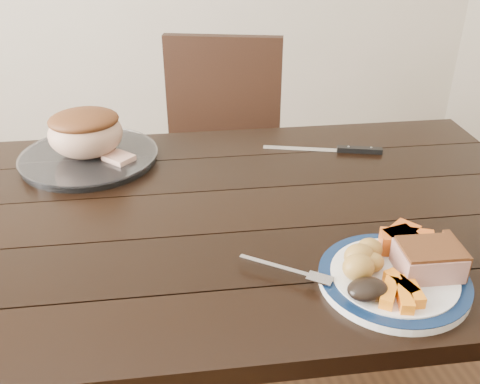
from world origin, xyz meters
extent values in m
cube|color=black|center=(0.00, 0.00, 0.73)|extent=(1.69, 1.06, 0.04)
cube|color=black|center=(0.75, 0.29, 0.35)|extent=(0.07, 0.07, 0.71)
cube|color=black|center=(0.16, 0.65, 0.45)|extent=(0.53, 0.53, 0.04)
cube|color=black|center=(0.22, 0.84, 0.70)|extent=(0.41, 0.17, 0.46)
cube|color=black|center=(0.39, 0.76, 0.21)|extent=(0.04, 0.04, 0.43)
cube|color=black|center=(0.27, 0.42, 0.21)|extent=(0.04, 0.04, 0.43)
cube|color=black|center=(0.05, 0.88, 0.21)|extent=(0.04, 0.04, 0.43)
cube|color=black|center=(-0.07, 0.54, 0.21)|extent=(0.04, 0.04, 0.43)
cylinder|color=white|center=(0.29, -0.32, 0.76)|extent=(0.27, 0.27, 0.02)
torus|color=#0C1E3E|center=(0.29, -0.32, 0.77)|extent=(0.27, 0.27, 0.02)
cylinder|color=white|center=(-0.24, 0.32, 0.76)|extent=(0.34, 0.34, 0.02)
cube|color=tan|center=(0.35, -0.33, 0.79)|extent=(0.12, 0.10, 0.05)
ellipsoid|color=gold|center=(0.26, -0.30, 0.79)|extent=(0.04, 0.04, 0.04)
ellipsoid|color=gold|center=(0.22, -0.32, 0.79)|extent=(0.06, 0.05, 0.05)
ellipsoid|color=gold|center=(0.24, -0.29, 0.79)|extent=(0.06, 0.05, 0.05)
ellipsoid|color=gold|center=(0.27, -0.27, 0.79)|extent=(0.05, 0.04, 0.04)
cube|color=orange|center=(0.29, -0.38, 0.78)|extent=(0.03, 0.07, 0.02)
cube|color=orange|center=(0.28, -0.36, 0.78)|extent=(0.04, 0.07, 0.02)
cube|color=orange|center=(0.27, -0.39, 0.78)|extent=(0.04, 0.07, 0.02)
cube|color=orange|center=(0.25, -0.38, 0.78)|extent=(0.06, 0.07, 0.02)
cube|color=orange|center=(0.34, -0.25, 0.79)|extent=(0.06, 0.05, 0.04)
cube|color=orange|center=(0.35, -0.24, 0.79)|extent=(0.07, 0.07, 0.04)
cube|color=orange|center=(0.36, -0.27, 0.79)|extent=(0.07, 0.06, 0.04)
cube|color=orange|center=(0.32, -0.26, 0.79)|extent=(0.07, 0.06, 0.04)
ellipsoid|color=black|center=(0.22, -0.37, 0.79)|extent=(0.07, 0.05, 0.03)
cube|color=silver|center=(0.09, -0.25, 0.77)|extent=(0.12, 0.10, 0.00)
cube|color=silver|center=(0.16, -0.30, 0.77)|extent=(0.05, 0.05, 0.00)
ellipsoid|color=tan|center=(-0.24, 0.32, 0.83)|extent=(0.19, 0.16, 0.12)
cube|color=tan|center=(-0.17, 0.26, 0.78)|extent=(0.09, 0.09, 0.02)
cube|color=silver|center=(0.31, 0.26, 0.75)|extent=(0.20, 0.09, 0.00)
cube|color=black|center=(0.46, 0.20, 0.76)|extent=(0.12, 0.06, 0.01)
camera|label=1|loc=(-0.15, -0.99, 1.37)|focal=40.00mm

